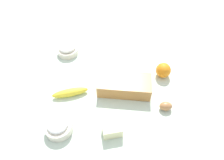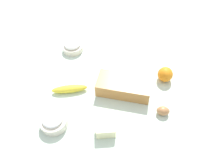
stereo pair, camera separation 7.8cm
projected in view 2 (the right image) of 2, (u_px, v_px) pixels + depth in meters
The scene contains 8 objects.
ground_plane at pixel (112, 86), 1.20m from camera, with size 2.40×2.40×0.02m, color silver.
loaf_pan at pixel (124, 86), 1.13m from camera, with size 0.28×0.13×0.08m.
flour_bowl at pixel (73, 46), 1.35m from camera, with size 0.13×0.13×0.06m.
sugar_bowl at pixel (53, 121), 1.01m from camera, with size 0.13×0.13×0.07m.
banana at pixel (70, 89), 1.15m from camera, with size 0.19×0.04×0.04m, color yellow.
orange_fruit at pixel (165, 74), 1.19m from camera, with size 0.08×0.08×0.08m, color orange.
butter_block at pixel (106, 129), 0.99m from camera, with size 0.09×0.06×0.06m, color #F4EDB2.
egg_near_butter at pixel (163, 111), 1.06m from camera, with size 0.05×0.05×0.06m, color #B67B4A.
Camera 2 is at (0.14, -0.73, 0.94)m, focal length 34.37 mm.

